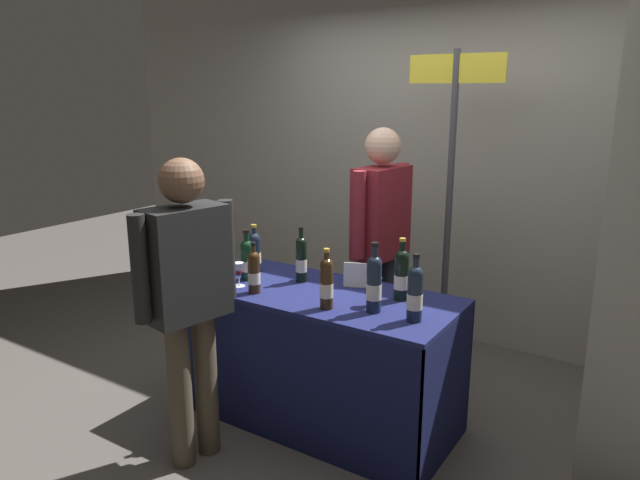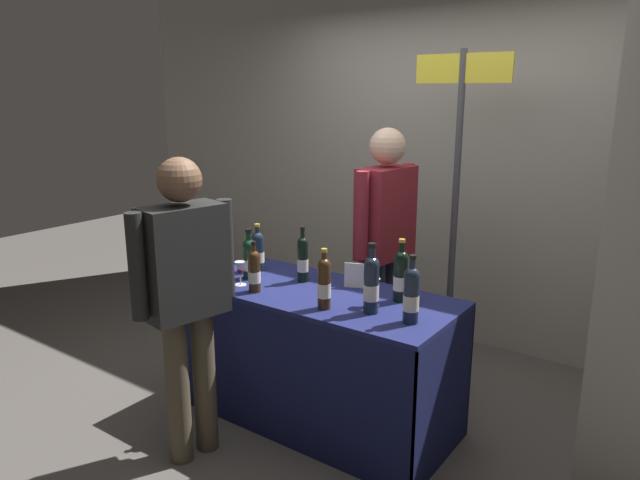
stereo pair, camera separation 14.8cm
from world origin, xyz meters
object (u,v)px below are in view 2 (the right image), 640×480
Objects in this scene: featured_wine_bottle at (411,294)px; wine_glass_mid at (240,269)px; taster_foreground_right at (186,286)px; display_bottle_0 at (254,271)px; booth_signpost at (457,177)px; tasting_table at (320,334)px; vendor_presenter at (385,232)px; wine_glass_near_vendor at (373,286)px.

featured_wine_bottle is 1.07m from wine_glass_mid.
taster_foreground_right is (0.10, -0.50, 0.05)m from wine_glass_mid.
featured_wine_bottle is 1.17× the size of display_bottle_0.
booth_signpost reaches higher than display_bottle_0.
vendor_presenter reaches higher than tasting_table.
vendor_presenter reaches higher than wine_glass_near_vendor.
wine_glass_near_vendor is 0.09× the size of vendor_presenter.
booth_signpost is at bearing -10.68° from taster_foreground_right.
display_bottle_0 is at bearing -144.93° from tasting_table.
booth_signpost is (0.34, 0.31, 0.35)m from vendor_presenter.
wine_glass_near_vendor is at bearing -35.42° from taster_foreground_right.
wine_glass_mid is 0.07× the size of booth_signpost.
tasting_table is 0.75m from featured_wine_bottle.
booth_signpost is at bearing 56.36° from wine_glass_mid.
display_bottle_0 is at bearing 5.97° from taster_foreground_right.
tasting_table is at bearing 21.55° from wine_glass_mid.
booth_signpost reaches higher than taster_foreground_right.
display_bottle_0 reaches higher than tasting_table.
vendor_presenter is (0.31, 0.92, 0.08)m from display_bottle_0.
tasting_table is 10.95× the size of wine_glass_mid.
vendor_presenter is 1.05× the size of taster_foreground_right.
display_bottle_0 is 1.46m from booth_signpost.
vendor_presenter is at bearing 71.23° from display_bottle_0.
tasting_table is at bearing -15.60° from taster_foreground_right.
booth_signpost is (0.65, 1.23, 0.44)m from display_bottle_0.
tasting_table is at bearing -109.02° from booth_signpost.
booth_signpost reaches higher than tasting_table.
display_bottle_0 is (-0.30, -0.21, 0.38)m from tasting_table.
display_bottle_0 is at bearing -173.85° from featured_wine_bottle.
display_bottle_0 is 1.92× the size of wine_glass_near_vendor.
taster_foreground_right is at bearing -117.38° from tasting_table.
booth_signpost is at bearing 90.13° from wine_glass_near_vendor.
tasting_table is 0.73× the size of booth_signpost.
booth_signpost reaches higher than wine_glass_mid.
tasting_table is at bearing 35.07° from display_bottle_0.
featured_wine_bottle is at bearing -48.23° from taster_foreground_right.
taster_foreground_right reaches higher than featured_wine_bottle.
wine_glass_mid is (-1.06, -0.06, -0.05)m from featured_wine_bottle.
vendor_presenter is at bearing 89.00° from tasting_table.
vendor_presenter reaches higher than wine_glass_mid.
wine_glass_mid is 0.09× the size of taster_foreground_right.
vendor_presenter reaches higher than display_bottle_0.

